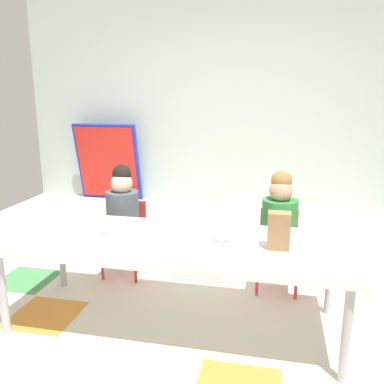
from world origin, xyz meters
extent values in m
cube|color=silver|center=(0.00, 0.00, -0.01)|extent=(5.74, 4.55, 0.02)
cube|color=silver|center=(-1.80, 0.00, 0.00)|extent=(0.43, 0.43, 0.00)
cube|color=orange|center=(0.00, 0.90, 0.00)|extent=(0.43, 0.43, 0.00)
cube|color=orange|center=(-0.90, -0.90, 0.00)|extent=(0.43, 0.43, 0.00)
cube|color=#478C51|center=(-1.35, -0.45, 0.00)|extent=(0.43, 0.43, 0.00)
cube|color=#336BB2|center=(-1.35, 1.80, 0.00)|extent=(0.43, 0.43, 0.00)
cube|color=gray|center=(0.00, 0.00, 0.00)|extent=(0.43, 0.43, 0.00)
cube|color=silver|center=(-1.80, 0.45, 0.00)|extent=(0.43, 0.43, 0.00)
cube|color=#B2C1B7|center=(0.00, 2.28, 1.38)|extent=(5.74, 0.10, 2.76)
cube|color=white|center=(-0.02, -0.82, 0.56)|extent=(2.13, 0.80, 0.04)
cylinder|color=#B2B2B7|center=(-1.00, -1.16, 0.27)|extent=(0.05, 0.05, 0.54)
cylinder|color=#B2B2B7|center=(0.97, -1.16, 0.27)|extent=(0.05, 0.05, 0.54)
cylinder|color=#B2B2B7|center=(-1.00, -0.47, 0.27)|extent=(0.05, 0.05, 0.54)
cylinder|color=#B2B2B7|center=(0.97, -0.47, 0.27)|extent=(0.05, 0.05, 0.54)
cube|color=red|center=(-0.60, -0.19, 0.30)|extent=(0.32, 0.30, 0.03)
cube|color=red|center=(-0.60, -0.04, 0.45)|extent=(0.29, 0.02, 0.30)
cylinder|color=#4C5156|center=(-0.60, -0.19, 0.52)|extent=(0.29, 0.29, 0.38)
sphere|color=beige|center=(-0.60, -0.19, 0.78)|extent=(0.17, 0.17, 0.17)
sphere|color=black|center=(-0.60, -0.18, 0.85)|extent=(0.15, 0.15, 0.15)
cylinder|color=red|center=(-0.74, -0.32, 0.15)|extent=(0.02, 0.02, 0.28)
cylinder|color=red|center=(-0.46, -0.32, 0.15)|extent=(0.02, 0.02, 0.28)
cylinder|color=red|center=(-0.74, -0.06, 0.15)|extent=(0.02, 0.02, 0.28)
cylinder|color=red|center=(-0.46, -0.06, 0.15)|extent=(0.02, 0.02, 0.28)
cube|color=red|center=(0.62, -0.19, 0.30)|extent=(0.32, 0.30, 0.03)
cube|color=red|center=(0.62, -0.04, 0.45)|extent=(0.29, 0.02, 0.30)
cylinder|color=#2D7A38|center=(0.62, -0.19, 0.52)|extent=(0.26, 0.26, 0.38)
sphere|color=tan|center=(0.62, -0.19, 0.78)|extent=(0.17, 0.17, 0.17)
sphere|color=olive|center=(0.62, -0.18, 0.85)|extent=(0.15, 0.15, 0.15)
cylinder|color=red|center=(0.48, -0.32, 0.15)|extent=(0.02, 0.02, 0.28)
cylinder|color=red|center=(0.76, -0.32, 0.15)|extent=(0.02, 0.02, 0.28)
cylinder|color=red|center=(0.48, -0.06, 0.15)|extent=(0.02, 0.02, 0.28)
cylinder|color=red|center=(0.76, -0.06, 0.15)|extent=(0.02, 0.02, 0.28)
cube|color=#1E33BF|center=(-1.72, 2.09, 0.54)|extent=(0.90, 0.28, 1.09)
cube|color=red|center=(-1.72, 2.05, 0.54)|extent=(0.83, 0.23, 0.99)
cube|color=#9E754C|center=(0.61, -0.83, 0.69)|extent=(0.13, 0.09, 0.22)
cylinder|color=white|center=(-0.48, -0.76, 0.58)|extent=(0.18, 0.18, 0.01)
cylinder|color=white|center=(0.08, -0.93, 0.58)|extent=(0.18, 0.18, 0.01)
torus|color=white|center=(-0.48, -0.76, 0.60)|extent=(0.12, 0.12, 0.04)
torus|color=white|center=(0.27, -0.74, 0.59)|extent=(0.12, 0.12, 0.04)
camera|label=1|loc=(0.58, -3.07, 1.45)|focal=37.34mm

